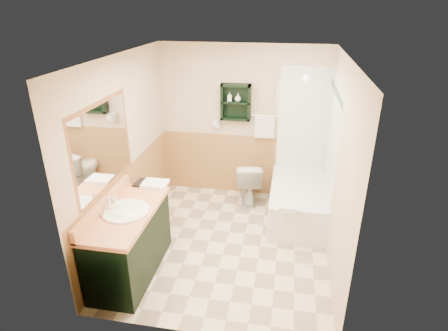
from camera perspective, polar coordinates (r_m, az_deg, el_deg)
floor at (r=5.08m, az=0.32°, el=-11.70°), size 3.00×3.00×0.00m
back_wall at (r=5.90m, az=2.89°, el=6.55°), size 2.60×0.04×2.40m
left_wall at (r=4.87m, az=-15.13°, el=1.87°), size 0.04×3.00×2.40m
right_wall at (r=4.48m, az=17.24°, el=-0.38°), size 0.04×3.00×2.40m
ceiling at (r=4.16m, az=0.40°, el=16.45°), size 2.60×3.00×0.04m
wainscot_left at (r=5.16m, az=-13.95°, el=-5.37°), size 2.98×2.98×1.00m
wainscot_back at (r=6.12m, az=2.71°, el=0.19°), size 2.58×2.58×1.00m
mirror_frame at (r=4.29m, az=-17.92°, el=2.80°), size 1.30×1.30×1.00m
mirror_glass at (r=4.29m, az=-17.87°, el=2.79°), size 1.20×1.20×0.90m
tile_right at (r=5.22m, az=15.79°, el=1.50°), size 1.50×1.50×2.10m
tile_back at (r=5.88m, az=12.78°, el=4.35°), size 0.95×0.95×2.10m
tile_accent at (r=4.97m, az=16.78°, el=10.60°), size 1.50×1.50×0.10m
wall_shelf at (r=5.71m, az=1.80°, el=9.62°), size 0.45×0.15×0.55m
hair_dryer at (r=5.88m, az=-1.12°, el=6.51°), size 0.10×0.24×0.18m
towel_bar at (r=5.76m, az=6.31°, el=7.56°), size 0.40×0.06×0.40m
curtain_rod at (r=4.92m, az=8.16°, el=12.42°), size 0.03×1.60×0.03m
shower_curtain at (r=5.32m, az=7.72°, el=3.79°), size 1.05×1.05×1.70m
vanity at (r=4.51m, az=-14.18°, el=-11.31°), size 0.59×1.30×0.83m
bathtub at (r=5.60m, az=11.22°, el=-5.35°), size 0.80×1.50×0.53m
toilet at (r=5.90m, az=3.70°, el=-2.50°), size 0.50×0.75×0.68m
counter_towel at (r=4.79m, az=-10.46°, el=-2.74°), size 0.31×0.24×0.04m
vanity_book at (r=4.85m, az=-13.42°, el=-1.35°), size 0.18×0.04×0.23m
tub_towel at (r=4.81m, az=9.67°, el=-6.30°), size 0.22×0.19×0.07m
soap_bottle_a at (r=5.71m, az=0.86°, el=10.10°), size 0.08×0.14×0.06m
soap_bottle_b at (r=5.69m, az=2.14°, el=10.19°), size 0.11×0.13×0.09m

